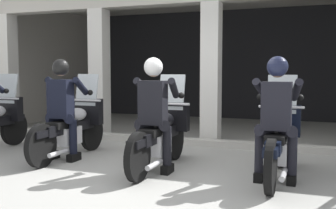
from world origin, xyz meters
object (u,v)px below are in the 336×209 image
motorcycle_right (278,139)px  police_officer_center (154,105)px  police_officer_left (62,101)px  police_officer_right (277,108)px  motorcycle_left (73,126)px  motorcycle_center (162,133)px

motorcycle_right → police_officer_center: bearing=-166.3°
police_officer_left → motorcycle_right: size_ratio=0.78×
police_officer_left → police_officer_right: (3.26, -0.14, 0.00)m
motorcycle_left → police_officer_center: size_ratio=1.29×
motorcycle_left → motorcycle_right: bearing=-3.8°
motorcycle_center → police_officer_right: bearing=-2.2°
police_officer_center → motorcycle_right: police_officer_center is taller
motorcycle_center → police_officer_right: 1.70m
motorcycle_left → police_officer_right: size_ratio=1.29×
police_officer_left → motorcycle_center: 1.69m
police_officer_left → police_officer_center: 1.64m
police_officer_center → motorcycle_center: bearing=95.5°
motorcycle_left → police_officer_right: 3.32m
motorcycle_center → police_officer_center: size_ratio=1.29×
police_officer_right → motorcycle_center: bearing=174.0°
motorcycle_center → motorcycle_right: same height
police_officer_left → police_officer_right: 3.27m
police_officer_right → motorcycle_right: bearing=91.7°
motorcycle_center → motorcycle_right: 1.63m
police_officer_center → police_officer_right: size_ratio=1.00×
police_officer_right → police_officer_left: bearing=179.4°
motorcycle_right → motorcycle_left: bearing=179.4°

